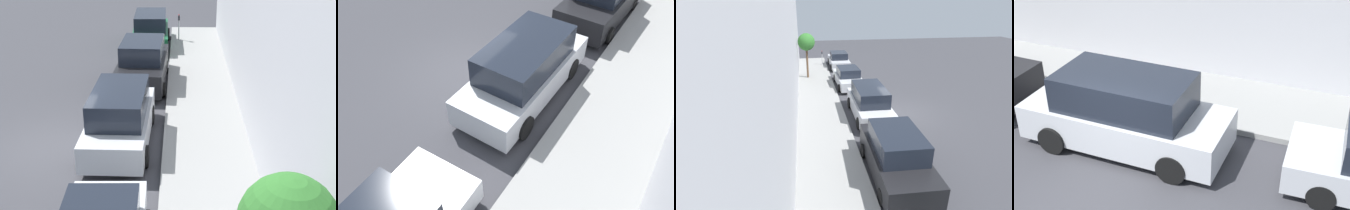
{
  "view_description": "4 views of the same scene",
  "coord_description": "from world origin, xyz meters",
  "views": [
    {
      "loc": [
        4.01,
        -13.53,
        7.2
      ],
      "look_at": [
        3.63,
        1.14,
        1.0
      ],
      "focal_mm": 50.0,
      "sensor_mm": 36.0,
      "label": 1
    },
    {
      "loc": [
        5.72,
        -6.51,
        6.98
      ],
      "look_at": [
        2.47,
        -1.38,
        1.0
      ],
      "focal_mm": 35.0,
      "sensor_mm": 36.0,
      "label": 2
    },
    {
      "loc": [
        5.72,
        14.19,
        6.67
      ],
      "look_at": [
        3.67,
        0.61,
        1.0
      ],
      "focal_mm": 28.0,
      "sensor_mm": 36.0,
      "label": 3
    },
    {
      "loc": [
        -6.18,
        -4.42,
        6.59
      ],
      "look_at": [
        2.79,
        -0.9,
        1.0
      ],
      "focal_mm": 50.0,
      "sensor_mm": 36.0,
      "label": 4
    }
  ],
  "objects": [
    {
      "name": "sidewalk",
      "position": [
        4.91,
        0.0,
        0.07
      ],
      "size": [
        2.82,
        32.0,
        0.15
      ],
      "color": "gray",
      "rests_on": "ground_plane"
    },
    {
      "name": "ground_plane",
      "position": [
        0.0,
        0.0,
        0.0
      ],
      "size": [
        60.0,
        60.0,
        0.0
      ],
      "primitive_type": "plane",
      "color": "#38383D"
    },
    {
      "name": "parked_minivan_third",
      "position": [
        2.1,
        0.24,
        0.92
      ],
      "size": [
        2.02,
        4.93,
        1.9
      ],
      "color": "#B7BABF",
      "rests_on": "ground_plane"
    }
  ]
}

